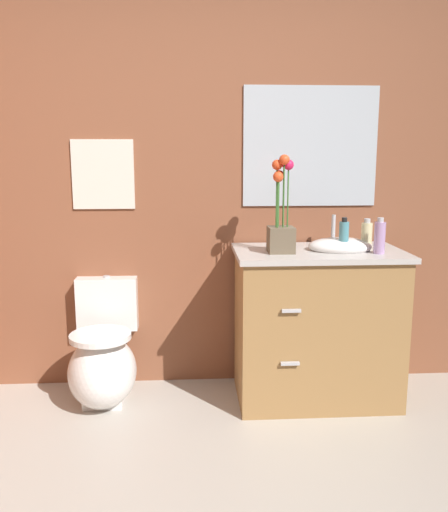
{
  "coord_description": "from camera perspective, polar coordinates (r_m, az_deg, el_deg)",
  "views": [
    {
      "loc": [
        -0.1,
        -1.55,
        1.42
      ],
      "look_at": [
        0.09,
        1.38,
        0.86
      ],
      "focal_mm": 38.52,
      "sensor_mm": 36.0,
      "label": 1
    }
  ],
  "objects": [
    {
      "name": "lotion_bottle",
      "position": [
        3.07,
        15.86,
        1.9
      ],
      "size": [
        0.06,
        0.06,
        0.2
      ],
      "color": "#B28CBF",
      "rests_on": "vanity_cabinet"
    },
    {
      "name": "toilet",
      "position": [
        3.27,
        -12.4,
        -10.61
      ],
      "size": [
        0.38,
        0.59,
        0.69
      ],
      "color": "white",
      "rests_on": "ground_plane"
    },
    {
      "name": "wall_mirror",
      "position": [
        3.35,
        8.97,
        11.15
      ],
      "size": [
        0.8,
        0.01,
        0.7
      ],
      "primitive_type": "cube",
      "color": "#B2BCC6"
    },
    {
      "name": "hand_wash_bottle",
      "position": [
        3.17,
        14.59,
        2.06
      ],
      "size": [
        0.06,
        0.06,
        0.18
      ],
      "color": "beige",
      "rests_on": "vanity_cabinet"
    },
    {
      "name": "wall_poster",
      "position": [
        3.31,
        -12.45,
        8.27
      ],
      "size": [
        0.36,
        0.01,
        0.4
      ],
      "primitive_type": "cube",
      "color": "silver"
    },
    {
      "name": "vanity_cabinet",
      "position": [
        3.22,
        9.63,
        -6.92
      ],
      "size": [
        0.94,
        0.56,
        1.06
      ],
      "color": "#9E7242",
      "rests_on": "ground_plane"
    },
    {
      "name": "soap_bottle",
      "position": [
        3.07,
        12.33,
        2.03
      ],
      "size": [
        0.05,
        0.05,
        0.19
      ],
      "color": "teal",
      "rests_on": "vanity_cabinet"
    },
    {
      "name": "wall_back",
      "position": [
        3.32,
        1.5,
        7.83
      ],
      "size": [
        4.15,
        0.05,
        2.5
      ],
      "primitive_type": "cube",
      "color": "brown",
      "rests_on": "ground_plane"
    },
    {
      "name": "flower_vase",
      "position": [
        2.99,
        5.96,
        3.82
      ],
      "size": [
        0.14,
        0.14,
        0.53
      ],
      "color": "brown",
      "rests_on": "vanity_cabinet"
    }
  ]
}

